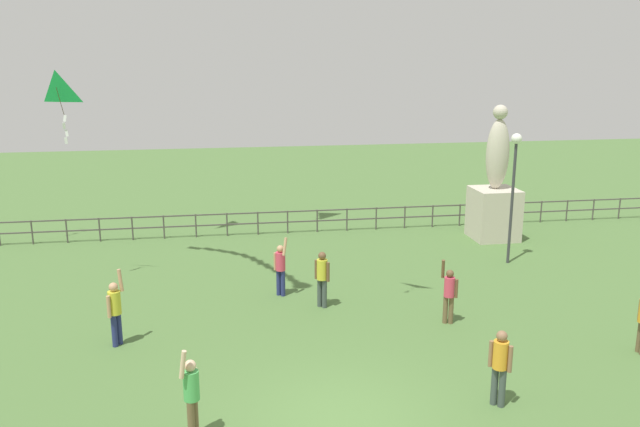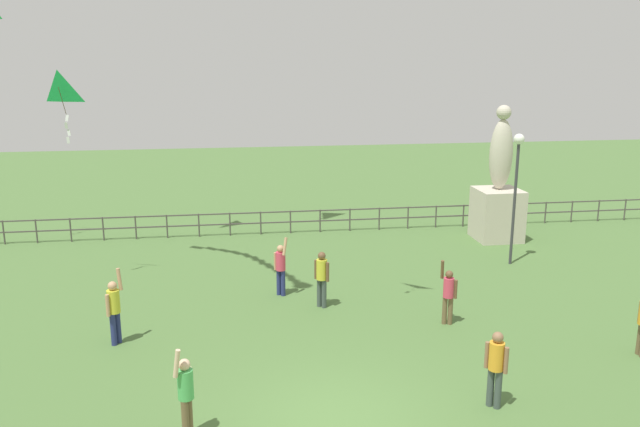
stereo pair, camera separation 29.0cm
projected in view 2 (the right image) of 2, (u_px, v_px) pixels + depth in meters
name	position (u px, v px, depth m)	size (l,w,h in m)	color
ground_plane	(335.00, 419.00, 12.88)	(80.00, 80.00, 0.00)	#4C7038
statue_monument	(498.00, 198.00, 25.17)	(1.69, 1.69, 5.28)	beige
lamppost	(517.00, 171.00, 21.73)	(0.36, 0.36, 4.56)	#38383D
person_0	(186.00, 392.00, 12.04)	(0.37, 0.47, 1.91)	brown
person_1	(114.00, 307.00, 16.02)	(0.41, 0.44, 1.95)	navy
person_2	(281.00, 266.00, 19.33)	(0.42, 0.44, 1.86)	navy
person_4	(322.00, 276.00, 18.41)	(0.39, 0.38, 1.66)	#3F4C47
person_5	(496.00, 364.00, 13.11)	(0.38, 0.39, 1.67)	#3F4C47
person_6	(448.00, 293.00, 17.24)	(0.45, 0.34, 1.79)	brown
kite_4	(59.00, 89.00, 18.87)	(0.97, 0.62, 2.16)	#1EB759
waterfront_railing	(271.00, 219.00, 26.15)	(36.03, 0.06, 0.95)	#4C4742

